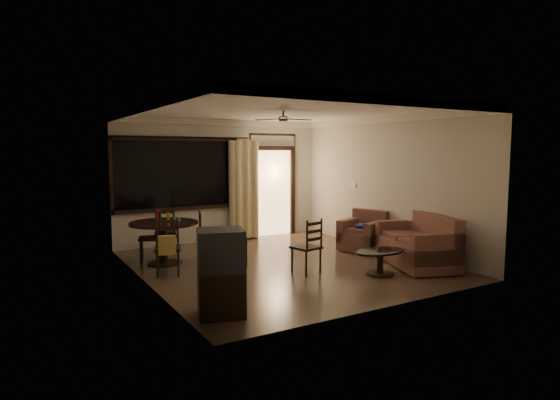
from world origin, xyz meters
TOP-DOWN VIEW (x-y plane):
  - ground at (0.00, 0.00)m, footprint 5.50×5.50m
  - room_shell at (0.59, 1.77)m, footprint 5.50×6.70m
  - dining_table at (-1.87, 1.16)m, footprint 1.25×1.25m
  - dining_chair_west at (-2.04, 1.43)m, footprint 0.53×0.53m
  - dining_chair_east at (-1.08, 0.89)m, footprint 0.53×0.53m
  - dining_chair_south at (-2.05, 0.35)m, footprint 0.53×0.57m
  - dining_chair_north at (-1.62, 1.91)m, footprint 0.53×0.53m
  - tv_cabinet at (-2.05, -1.91)m, footprint 0.70×0.67m
  - sofa at (2.11, -1.31)m, footprint 1.44×1.92m
  - armchair at (2.10, 0.19)m, footprint 1.04×1.04m
  - coffee_table at (1.05, -1.45)m, footprint 0.94×0.56m
  - side_chair at (0.02, -0.76)m, footprint 0.49×0.49m

SIDE VIEW (x-z plane):
  - ground at x=0.00m, z-range 0.00..0.00m
  - coffee_table at x=1.05m, z-range 0.07..0.48m
  - side_chair at x=0.02m, z-range -0.19..0.76m
  - dining_chair_west at x=-2.04m, z-range -0.19..0.76m
  - dining_chair_east at x=-1.08m, z-range -0.19..0.76m
  - dining_chair_north at x=-1.62m, z-range -0.19..0.76m
  - dining_chair_south at x=-2.05m, z-range -0.17..0.78m
  - armchair at x=2.10m, z-range -0.07..0.75m
  - sofa at x=2.11m, z-range -0.09..0.82m
  - tv_cabinet at x=-2.05m, z-range 0.00..1.11m
  - dining_table at x=-1.87m, z-range 0.12..1.11m
  - room_shell at x=0.59m, z-range -0.92..4.58m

